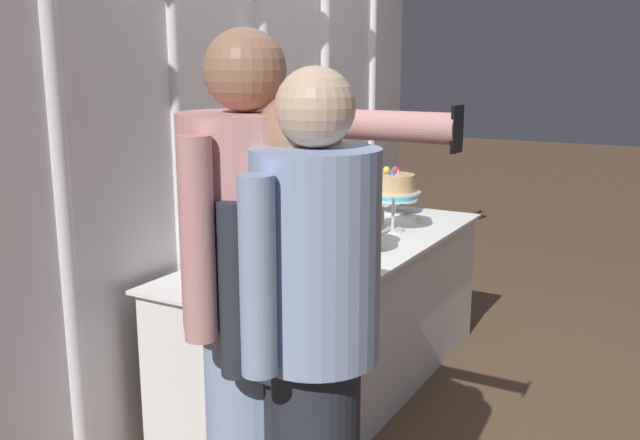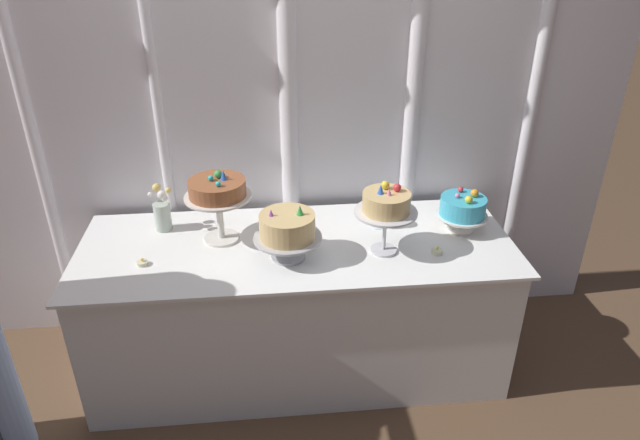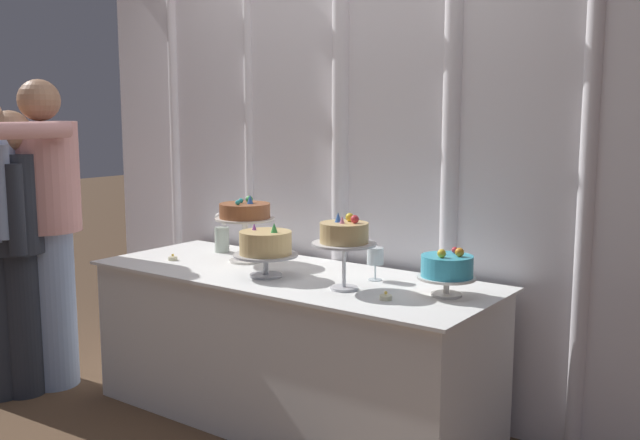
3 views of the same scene
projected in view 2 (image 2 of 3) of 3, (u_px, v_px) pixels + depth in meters
The scene contains 11 objects.
ground_plane at pixel (301, 376), 2.92m from camera, with size 24.00×24.00×0.00m, color brown.
draped_curtain at pixel (294, 87), 2.76m from camera, with size 3.50×0.16×2.60m.
cake_table at pixel (298, 307), 2.84m from camera, with size 2.03×0.77×0.73m.
cake_display_leftmost at pixel (218, 192), 2.58m from camera, with size 0.31×0.31×0.35m.
cake_display_midleft at pixel (287, 228), 2.48m from camera, with size 0.30×0.30×0.26m.
cake_display_midright at pixel (386, 205), 2.49m from camera, with size 0.28×0.28×0.34m.
cake_display_rightmost at pixel (463, 208), 2.72m from camera, with size 0.25×0.25×0.21m.
wine_glass at pixel (379, 207), 2.75m from camera, with size 0.08×0.08×0.15m.
flower_vase at pixel (162, 212), 2.74m from camera, with size 0.12×0.12×0.23m.
tealight_far_left at pixel (142, 263), 2.50m from camera, with size 0.05×0.05×0.03m.
tealight_near_left at pixel (437, 251), 2.58m from camera, with size 0.05×0.05×0.04m.
Camera 2 is at (-0.12, -2.19, 2.09)m, focal length 31.89 mm.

